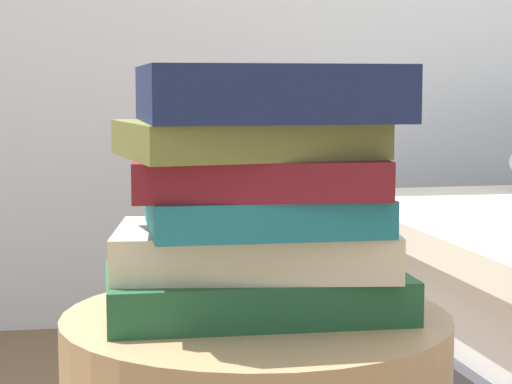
{
  "coord_description": "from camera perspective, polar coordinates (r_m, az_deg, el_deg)",
  "views": [
    {
      "loc": [
        -0.15,
        -0.92,
        0.74
      ],
      "look_at": [
        0.0,
        0.0,
        0.64
      ],
      "focal_mm": 65.65,
      "sensor_mm": 36.0,
      "label": 1
    }
  ],
  "objects": [
    {
      "name": "book_teal",
      "position": [
        0.94,
        0.4,
        -1.16
      ],
      "size": [
        0.23,
        0.18,
        0.04
      ],
      "primitive_type": "cube",
      "rotation": [
        0.0,
        0.0,
        0.01
      ],
      "color": "#1E727F",
      "rests_on": "book_cream"
    },
    {
      "name": "book_maroon",
      "position": [
        0.93,
        -0.15,
        1.07
      ],
      "size": [
        0.25,
        0.2,
        0.04
      ],
      "primitive_type": "cube",
      "rotation": [
        0.0,
        0.0,
        -0.07
      ],
      "color": "maroon",
      "rests_on": "book_teal"
    },
    {
      "name": "book_cream",
      "position": [
        0.95,
        -0.12,
        -3.48
      ],
      "size": [
        0.3,
        0.2,
        0.04
      ],
      "primitive_type": "cube",
      "rotation": [
        0.0,
        0.0,
        -0.13
      ],
      "color": "beige",
      "rests_on": "book_forest"
    },
    {
      "name": "book_navy",
      "position": [
        0.92,
        0.67,
        6.02
      ],
      "size": [
        0.25,
        0.21,
        0.05
      ],
      "primitive_type": "cube",
      "rotation": [
        0.0,
        0.0,
        0.03
      ],
      "color": "#19234C",
      "rests_on": "book_olive"
    },
    {
      "name": "book_olive",
      "position": [
        0.92,
        -0.62,
        3.26
      ],
      "size": [
        0.26,
        0.22,
        0.03
      ],
      "primitive_type": "cube",
      "rotation": [
        0.0,
        0.0,
        0.17
      ],
      "color": "olive",
      "rests_on": "book_maroon"
    },
    {
      "name": "book_forest",
      "position": [
        0.96,
        0.18,
        -6.11
      ],
      "size": [
        0.3,
        0.17,
        0.04
      ],
      "primitive_type": "cube",
      "rotation": [
        0.0,
        0.0,
        -0.0
      ],
      "color": "#1E512D",
      "rests_on": "side_table"
    }
  ]
}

